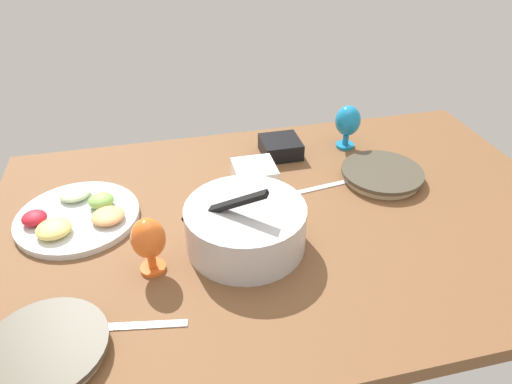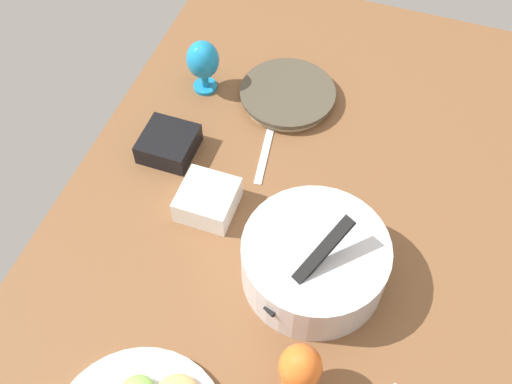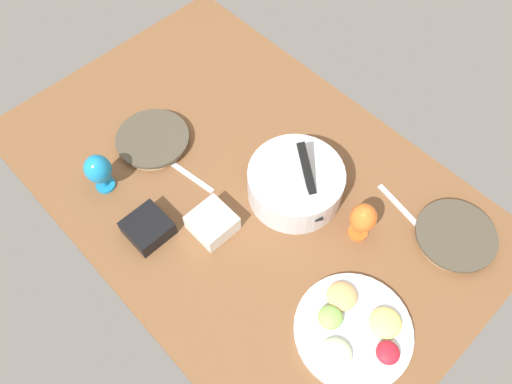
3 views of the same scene
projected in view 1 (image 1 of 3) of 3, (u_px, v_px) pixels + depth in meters
ground_plane at (288, 222)px, 130.33cm from camera, size 160.00×104.00×4.00cm
dinner_plate_left at (382, 174)px, 143.78cm from camera, size 24.67×24.67×3.17cm
dinner_plate_right at (46, 349)px, 91.38cm from camera, size 24.29×24.29×3.15cm
mixing_bowl at (245, 225)px, 116.02cm from camera, size 30.17×29.81×18.86cm
fruit_platter at (77, 215)px, 126.75cm from camera, size 32.62×32.62×5.28cm
hurricane_glass_blue at (348, 122)px, 156.45cm from camera, size 8.38×8.38×14.88cm
hurricane_glass_orange at (149, 240)px, 107.00cm from camera, size 7.92×7.92×14.60cm
square_bowl_black at (281, 146)px, 155.60cm from camera, size 12.45×12.45×5.42cm
square_bowl_white at (255, 173)px, 140.88cm from camera, size 12.25×12.25×6.21cm
fork_by_left_plate at (321, 187)px, 140.52cm from camera, size 18.07×4.33×0.60cm
fork_by_right_plate at (144, 325)px, 97.99cm from camera, size 18.05×4.72×0.60cm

